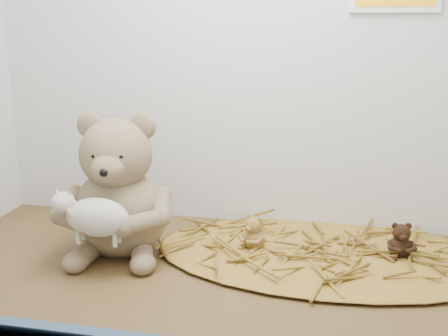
% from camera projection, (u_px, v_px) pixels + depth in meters
% --- Properties ---
extents(alcove_shell, '(1.20, 0.60, 0.90)m').
position_uv_depth(alcove_shell, '(232.00, 30.00, 1.03)').
color(alcove_shell, '#483319').
rests_on(alcove_shell, ground).
extents(straw_bed, '(0.70, 0.41, 0.01)m').
position_uv_depth(straw_bed, '(325.00, 254.00, 1.14)').
color(straw_bed, olive).
rests_on(straw_bed, shelf_floor).
extents(main_teddy, '(0.27, 0.28, 0.29)m').
position_uv_depth(main_teddy, '(118.00, 184.00, 1.14)').
color(main_teddy, olive).
rests_on(main_teddy, shelf_floor).
extents(toy_lamb, '(0.16, 0.10, 0.10)m').
position_uv_depth(toy_lamb, '(97.00, 217.00, 1.04)').
color(toy_lamb, beige).
rests_on(toy_lamb, main_teddy).
extents(mini_teddy_tan, '(0.08, 0.08, 0.07)m').
position_uv_depth(mini_teddy_tan, '(254.00, 231.00, 1.15)').
color(mini_teddy_tan, olive).
rests_on(mini_teddy_tan, straw_bed).
extents(mini_teddy_brown, '(0.07, 0.07, 0.07)m').
position_uv_depth(mini_teddy_brown, '(401.00, 238.00, 1.11)').
color(mini_teddy_brown, black).
rests_on(mini_teddy_brown, straw_bed).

